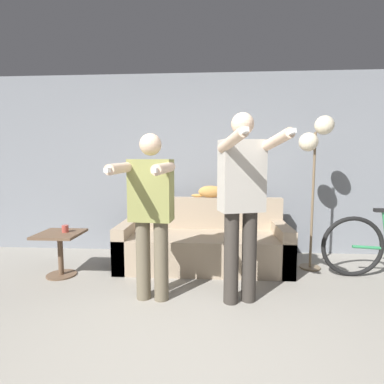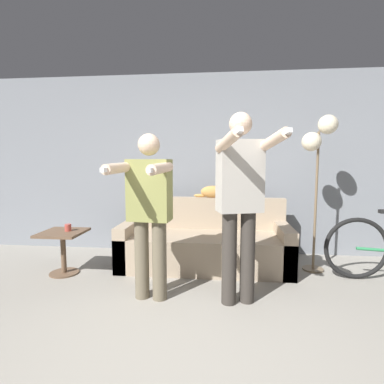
{
  "view_description": "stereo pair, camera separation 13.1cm",
  "coord_description": "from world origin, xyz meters",
  "px_view_note": "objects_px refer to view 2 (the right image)",
  "views": [
    {
      "loc": [
        0.13,
        -1.65,
        1.36
      ],
      "look_at": [
        -0.09,
        1.61,
        1.01
      ],
      "focal_mm": 28.0,
      "sensor_mm": 36.0,
      "label": 1
    },
    {
      "loc": [
        0.26,
        -1.64,
        1.36
      ],
      "look_at": [
        -0.09,
        1.61,
        1.01
      ],
      "focal_mm": 28.0,
      "sensor_mm": 36.0,
      "label": 2
    }
  ],
  "objects_px": {
    "couch": "(205,245)",
    "person_right": "(240,196)",
    "person_left": "(149,206)",
    "side_table": "(63,243)",
    "cat": "(214,191)",
    "cup": "(68,228)",
    "floor_lamp": "(319,144)"
  },
  "relations": [
    {
      "from": "side_table",
      "to": "cat",
      "type": "bearing_deg",
      "value": 23.49
    },
    {
      "from": "person_left",
      "to": "person_right",
      "type": "xyz_separation_m",
      "value": [
        0.86,
        0.0,
        0.11
      ]
    },
    {
      "from": "couch",
      "to": "cup",
      "type": "xyz_separation_m",
      "value": [
        -1.61,
        -0.43,
        0.29
      ]
    },
    {
      "from": "cat",
      "to": "cup",
      "type": "bearing_deg",
      "value": -156.76
    },
    {
      "from": "cat",
      "to": "floor_lamp",
      "type": "height_order",
      "value": "floor_lamp"
    },
    {
      "from": "cat",
      "to": "cup",
      "type": "relative_size",
      "value": 5.62
    },
    {
      "from": "couch",
      "to": "person_right",
      "type": "xyz_separation_m",
      "value": [
        0.39,
        -1.0,
        0.76
      ]
    },
    {
      "from": "person_left",
      "to": "side_table",
      "type": "bearing_deg",
      "value": 160.92
    },
    {
      "from": "cup",
      "to": "couch",
      "type": "bearing_deg",
      "value": 14.89
    },
    {
      "from": "couch",
      "to": "cat",
      "type": "xyz_separation_m",
      "value": [
        0.11,
        0.31,
        0.67
      ]
    },
    {
      "from": "floor_lamp",
      "to": "cup",
      "type": "bearing_deg",
      "value": -172.18
    },
    {
      "from": "person_left",
      "to": "cat",
      "type": "bearing_deg",
      "value": 71.5
    },
    {
      "from": "floor_lamp",
      "to": "side_table",
      "type": "relative_size",
      "value": 3.67
    },
    {
      "from": "person_right",
      "to": "floor_lamp",
      "type": "xyz_separation_m",
      "value": [
        0.98,
        0.98,
        0.52
      ]
    },
    {
      "from": "person_left",
      "to": "cup",
      "type": "xyz_separation_m",
      "value": [
        -1.14,
        0.58,
        -0.36
      ]
    },
    {
      "from": "couch",
      "to": "cup",
      "type": "relative_size",
      "value": 25.59
    },
    {
      "from": "couch",
      "to": "floor_lamp",
      "type": "xyz_separation_m",
      "value": [
        1.36,
        -0.02,
        1.28
      ]
    },
    {
      "from": "side_table",
      "to": "floor_lamp",
      "type": "bearing_deg",
      "value": 8.28
    },
    {
      "from": "couch",
      "to": "person_right",
      "type": "height_order",
      "value": "person_right"
    },
    {
      "from": "couch",
      "to": "side_table",
      "type": "height_order",
      "value": "couch"
    },
    {
      "from": "person_left",
      "to": "cup",
      "type": "relative_size",
      "value": 19.39
    },
    {
      "from": "person_right",
      "to": "cup",
      "type": "relative_size",
      "value": 21.58
    },
    {
      "from": "couch",
      "to": "cat",
      "type": "bearing_deg",
      "value": 70.38
    },
    {
      "from": "cup",
      "to": "person_left",
      "type": "bearing_deg",
      "value": -26.78
    },
    {
      "from": "person_left",
      "to": "side_table",
      "type": "distance_m",
      "value": 1.42
    },
    {
      "from": "cat",
      "to": "side_table",
      "type": "relative_size",
      "value": 0.9
    },
    {
      "from": "person_right",
      "to": "floor_lamp",
      "type": "height_order",
      "value": "floor_lamp"
    },
    {
      "from": "person_right",
      "to": "cat",
      "type": "height_order",
      "value": "person_right"
    },
    {
      "from": "couch",
      "to": "cup",
      "type": "distance_m",
      "value": 1.69
    },
    {
      "from": "cat",
      "to": "person_right",
      "type": "bearing_deg",
      "value": -78.16
    },
    {
      "from": "cat",
      "to": "cup",
      "type": "xyz_separation_m",
      "value": [
        -1.73,
        -0.74,
        -0.38
      ]
    },
    {
      "from": "couch",
      "to": "person_left",
      "type": "distance_m",
      "value": 1.29
    }
  ]
}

